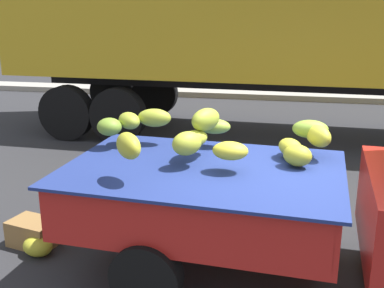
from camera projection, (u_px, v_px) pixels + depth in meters
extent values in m
plane|color=#28282B|center=(320.00, 268.00, 4.87)|extent=(220.00, 220.00, 0.00)
cube|color=gray|center=(300.00, 96.00, 13.56)|extent=(80.00, 0.80, 0.16)
cube|color=#B21E19|center=(203.00, 215.00, 4.75)|extent=(2.67, 1.88, 0.08)
cube|color=#B21E19|center=(220.00, 165.00, 5.43)|extent=(2.55, 0.24, 0.44)
cube|color=#B21E19|center=(179.00, 227.00, 3.91)|extent=(2.55, 0.24, 0.44)
cube|color=#B21E19|center=(335.00, 204.00, 4.36)|extent=(0.18, 1.70, 0.44)
cube|color=#B21E19|center=(87.00, 179.00, 4.99)|extent=(0.18, 1.70, 0.44)
cube|color=#B21914|center=(221.00, 167.00, 5.47)|extent=(2.44, 0.19, 0.07)
cube|color=navy|center=(203.00, 169.00, 4.61)|extent=(2.80, 2.01, 0.03)
ellipsoid|color=gold|center=(128.00, 146.00, 4.13)|extent=(0.37, 0.39, 0.23)
ellipsoid|color=gold|center=(290.00, 147.00, 4.80)|extent=(0.33, 0.38, 0.17)
ellipsoid|color=#94A32E|center=(206.00, 119.00, 4.82)|extent=(0.36, 0.43, 0.23)
ellipsoid|color=#ABB130|center=(187.00, 143.00, 4.52)|extent=(0.37, 0.38, 0.23)
ellipsoid|color=#88A232|center=(214.00, 126.00, 5.19)|extent=(0.38, 0.23, 0.16)
ellipsoid|color=gold|center=(318.00, 136.00, 4.79)|extent=(0.34, 0.41, 0.22)
ellipsoid|color=gold|center=(230.00, 151.00, 4.40)|extent=(0.33, 0.24, 0.17)
ellipsoid|color=#9CA92F|center=(129.00, 121.00, 5.24)|extent=(0.38, 0.39, 0.18)
ellipsoid|color=olive|center=(109.00, 127.00, 5.14)|extent=(0.34, 0.33, 0.19)
ellipsoid|color=#9CA72E|center=(154.00, 118.00, 5.27)|extent=(0.38, 0.23, 0.20)
ellipsoid|color=gold|center=(297.00, 155.00, 4.56)|extent=(0.36, 0.33, 0.21)
ellipsoid|color=olive|center=(310.00, 129.00, 4.90)|extent=(0.38, 0.23, 0.19)
ellipsoid|color=#ADB432|center=(194.00, 139.00, 4.77)|extent=(0.35, 0.41, 0.17)
cylinder|color=black|center=(195.00, 204.00, 5.65)|extent=(0.65, 0.25, 0.64)
cylinder|color=black|center=(146.00, 277.00, 4.14)|extent=(0.65, 0.25, 0.64)
cube|color=gold|center=(317.00, 4.00, 8.94)|extent=(12.07, 2.88, 2.70)
cube|color=black|center=(311.00, 84.00, 9.36)|extent=(11.05, 0.75, 0.30)
cylinder|color=black|center=(155.00, 94.00, 11.41)|extent=(1.09, 0.33, 1.08)
cylinder|color=black|center=(118.00, 115.00, 9.17)|extent=(1.09, 0.33, 1.08)
cylinder|color=black|center=(113.00, 92.00, 11.64)|extent=(1.09, 0.33, 1.08)
cylinder|color=black|center=(67.00, 113.00, 9.40)|extent=(1.09, 0.33, 1.08)
ellipsoid|color=gold|center=(38.00, 246.00, 5.10)|extent=(0.39, 0.34, 0.21)
cube|color=olive|center=(34.00, 233.00, 5.32)|extent=(0.59, 0.47, 0.29)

